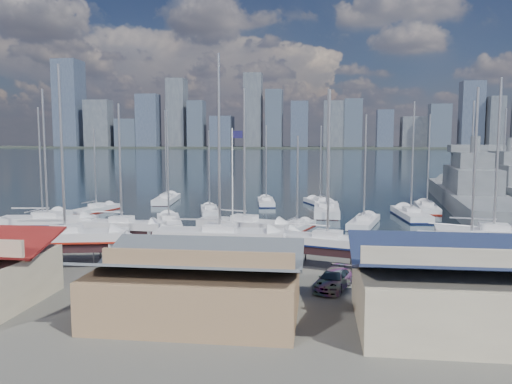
# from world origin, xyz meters

# --- Properties ---
(ground) EXTENTS (1400.00, 1400.00, 0.00)m
(ground) POSITION_xyz_m (0.00, -10.00, 0.00)
(ground) COLOR #605E59
(ground) RESTS_ON ground
(water) EXTENTS (1400.00, 600.00, 0.40)m
(water) POSITION_xyz_m (0.00, 300.00, -0.15)
(water) COLOR #172A35
(water) RESTS_ON ground
(far_shore) EXTENTS (1400.00, 80.00, 2.20)m
(far_shore) POSITION_xyz_m (0.00, 560.00, 1.10)
(far_shore) COLOR #2D332D
(far_shore) RESTS_ON ground
(skyline) EXTENTS (639.14, 43.80, 107.69)m
(skyline) POSITION_xyz_m (-7.83, 553.76, 39.09)
(skyline) COLOR #475166
(skyline) RESTS_ON far_shore
(shed_grey) EXTENTS (12.60, 8.40, 4.17)m
(shed_grey) POSITION_xyz_m (0.00, -26.00, 2.15)
(shed_grey) COLOR #8C6B4C
(shed_grey) RESTS_ON ground
(shed_blue) EXTENTS (13.65, 9.45, 4.71)m
(shed_blue) POSITION_xyz_m (16.00, -26.00, 2.42)
(shed_blue) COLOR #BFB293
(shed_blue) RESTS_ON ground
(sailboat_cradle_0) EXTENTS (10.03, 4.08, 15.77)m
(sailboat_cradle_0) POSITION_xyz_m (-20.56, -6.66, 2.06)
(sailboat_cradle_0) COLOR #2D2D33
(sailboat_cradle_0) RESTS_ON ground
(sailboat_cradle_1) EXTENTS (10.89, 4.97, 16.92)m
(sailboat_cradle_1) POSITION_xyz_m (-14.36, -14.74, 2.12)
(sailboat_cradle_1) COLOR #2D2D33
(sailboat_cradle_1) RESTS_ON ground
(sailboat_cradle_2) EXTENTS (8.74, 3.04, 14.16)m
(sailboat_cradle_2) POSITION_xyz_m (-12.22, -7.52, 1.98)
(sailboat_cradle_2) COLOR #2D2D33
(sailboat_cradle_2) RESTS_ON ground
(sailboat_cradle_3) EXTENTS (11.19, 3.44, 17.81)m
(sailboat_cradle_3) POSITION_xyz_m (-1.15, -13.15, 2.16)
(sailboat_cradle_3) COLOR #2D2D33
(sailboat_cradle_3) RESTS_ON ground
(sailboat_cradle_4) EXTENTS (9.92, 5.22, 15.63)m
(sailboat_cradle_4) POSITION_xyz_m (-0.02, -6.26, 2.06)
(sailboat_cradle_4) COLOR #2D2D33
(sailboat_cradle_4) RESTS_ON ground
(sailboat_cradle_5) EXTENTS (9.40, 5.10, 14.73)m
(sailboat_cradle_5) POSITION_xyz_m (8.02, -13.23, 2.01)
(sailboat_cradle_5) COLOR #2D2D33
(sailboat_cradle_5) RESTS_ON ground
(sailboat_cradle_6) EXTENTS (10.21, 4.28, 16.01)m
(sailboat_cradle_6) POSITION_xyz_m (22.70, -8.80, 2.07)
(sailboat_cradle_6) COLOR #2D2D33
(sailboat_cradle_6) RESTS_ON ground
(sailboat_cradle_7) EXTENTS (9.35, 5.75, 14.88)m
(sailboat_cradle_7) POSITION_xyz_m (19.85, -12.07, 2.02)
(sailboat_cradle_7) COLOR #2D2D33
(sailboat_cradle_7) RESTS_ON ground
(sailboat_moored_0) EXTENTS (3.05, 10.37, 15.45)m
(sailboat_moored_0) POSITION_xyz_m (-28.18, 5.38, 0.31)
(sailboat_moored_0) COLOR black
(sailboat_moored_0) RESTS_ON water
(sailboat_moored_1) EXTENTS (4.25, 8.94, 12.89)m
(sailboat_moored_1) POSITION_xyz_m (-25.38, 15.11, 0.31)
(sailboat_moored_1) COLOR black
(sailboat_moored_1) RESTS_ON water
(sailboat_moored_2) EXTENTS (4.25, 11.11, 16.35)m
(sailboat_moored_2) POSITION_xyz_m (-18.40, 27.21, 0.32)
(sailboat_moored_2) COLOR black
(sailboat_moored_2) RESTS_ON water
(sailboat_moored_3) EXTENTS (5.92, 10.36, 14.94)m
(sailboat_moored_3) POSITION_xyz_m (-11.16, 4.78, 0.31)
(sailboat_moored_3) COLOR black
(sailboat_moored_3) RESTS_ON water
(sailboat_moored_4) EXTENTS (4.38, 8.63, 12.54)m
(sailboat_moored_4) POSITION_xyz_m (-8.41, 15.76, 0.33)
(sailboat_moored_4) COLOR black
(sailboat_moored_4) RESTS_ON water
(sailboat_moored_5) EXTENTS (3.86, 9.38, 13.60)m
(sailboat_moored_5) POSITION_xyz_m (-1.24, 26.36, 0.31)
(sailboat_moored_5) COLOR black
(sailboat_moored_5) RESTS_ON water
(sailboat_moored_6) EXTENTS (4.52, 8.08, 11.64)m
(sailboat_moored_6) POSITION_xyz_m (4.79, 3.84, 0.31)
(sailboat_moored_6) COLOR black
(sailboat_moored_6) RESTS_ON water
(sailboat_moored_7) EXTENTS (3.52, 12.36, 18.64)m
(sailboat_moored_7) POSITION_xyz_m (8.47, 17.34, 0.33)
(sailboat_moored_7) COLOR black
(sailboat_moored_7) RESTS_ON water
(sailboat_moored_8) EXTENTS (5.78, 9.31, 13.50)m
(sailboat_moored_8) POSITION_xyz_m (7.59, 26.68, 0.31)
(sailboat_moored_8) COLOR black
(sailboat_moored_8) RESTS_ON water
(sailboat_moored_9) EXTENTS (4.98, 9.91, 14.41)m
(sailboat_moored_9) POSITION_xyz_m (12.91, 7.80, 0.32)
(sailboat_moored_9) COLOR black
(sailboat_moored_9) RESTS_ON water
(sailboat_moored_10) EXTENTS (4.04, 11.27, 16.51)m
(sailboat_moored_10) POSITION_xyz_m (19.84, 14.78, 0.31)
(sailboat_moored_10) COLOR black
(sailboat_moored_10) RESTS_ON water
(sailboat_moored_11) EXTENTS (3.59, 10.28, 15.09)m
(sailboat_moored_11) POSITION_xyz_m (23.49, 22.15, 0.31)
(sailboat_moored_11) COLOR black
(sailboat_moored_11) RESTS_ON water
(naval_ship_east) EXTENTS (13.55, 49.98, 18.45)m
(naval_ship_east) POSITION_xyz_m (31.16, 27.49, 1.67)
(naval_ship_east) COLOR slate
(naval_ship_east) RESTS_ON water
(naval_ship_west) EXTENTS (12.70, 46.61, 18.15)m
(naval_ship_west) POSITION_xyz_m (42.07, 44.93, 1.66)
(naval_ship_west) COLOR slate
(naval_ship_west) RESTS_ON water
(car_a) EXTENTS (1.68, 4.07, 1.38)m
(car_a) POSITION_xyz_m (-15.62, -19.04, 0.69)
(car_a) COLOR gray
(car_a) RESTS_ON ground
(car_b) EXTENTS (4.27, 2.10, 1.35)m
(car_b) POSITION_xyz_m (0.90, -19.85, 0.67)
(car_b) COLOR gray
(car_b) RESTS_ON ground
(car_c) EXTENTS (3.52, 5.33, 1.36)m
(car_c) POSITION_xyz_m (-1.98, -20.11, 0.68)
(car_c) COLOR gray
(car_c) RESTS_ON ground
(car_d) EXTENTS (3.37, 5.15, 1.39)m
(car_d) POSITION_xyz_m (8.36, -19.29, 0.69)
(car_d) COLOR gray
(car_d) RESTS_ON ground
(flagpole) EXTENTS (1.04, 0.12, 11.75)m
(flagpole) POSITION_xyz_m (-0.77, -8.41, 6.75)
(flagpole) COLOR white
(flagpole) RESTS_ON ground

